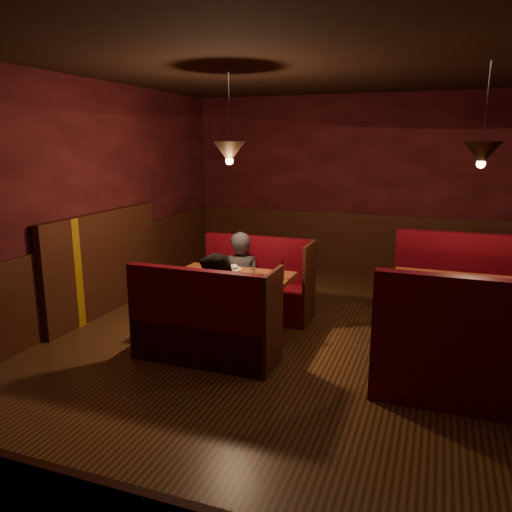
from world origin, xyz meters
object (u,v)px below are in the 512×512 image
(main_bench_near, at_px, (204,332))
(diner_b, at_px, (218,292))
(second_table, at_px, (467,305))
(diner_a, at_px, (240,262))
(main_bench_far, at_px, (256,291))
(main_table, at_px, (232,289))
(second_bench_near, at_px, (473,364))
(second_bench_far, at_px, (465,303))

(main_bench_near, bearing_deg, diner_b, 32.79)
(second_table, distance_m, diner_a, 2.60)
(main_bench_near, distance_m, diner_b, 0.43)
(main_bench_far, xyz_separation_m, diner_a, (-0.14, -0.19, 0.41))
(main_table, relative_size, diner_a, 0.91)
(second_bench_near, bearing_deg, main_table, 163.28)
(second_bench_far, height_order, diner_b, diner_b)
(diner_a, bearing_deg, main_bench_far, -142.62)
(second_table, bearing_deg, diner_a, 170.46)
(diner_a, bearing_deg, second_table, 154.06)
(second_bench_far, xyz_separation_m, diner_b, (-2.33, -1.66, 0.36))
(second_bench_far, relative_size, diner_a, 1.10)
(second_bench_far, distance_m, second_bench_near, 1.73)
(second_bench_near, bearing_deg, diner_b, 178.33)
(main_bench_far, distance_m, diner_a, 0.48)
(second_table, bearing_deg, second_bench_far, 87.80)
(second_bench_near, height_order, diner_a, diner_a)
(main_table, height_order, diner_b, diner_b)
(main_bench_far, xyz_separation_m, second_bench_far, (2.45, 0.24, 0.05))
(main_table, xyz_separation_m, second_bench_near, (2.47, -0.74, -0.18))
(second_bench_far, distance_m, diner_b, 2.89)
(second_bench_near, bearing_deg, diner_a, 153.47)
(second_bench_far, xyz_separation_m, second_bench_near, (0.00, -1.73, 0.00))
(main_table, distance_m, diner_a, 0.60)
(second_bench_far, height_order, second_bench_near, same)
(main_bench_far, relative_size, main_bench_near, 1.00)
(second_table, xyz_separation_m, diner_a, (-2.56, 0.43, 0.12))
(main_bench_near, xyz_separation_m, diner_b, (0.12, 0.08, 0.41))
(main_bench_far, relative_size, diner_b, 1.01)
(second_table, relative_size, diner_b, 1.00)
(second_table, xyz_separation_m, second_bench_near, (0.03, -0.86, -0.24))
(main_bench_far, bearing_deg, main_bench_near, -90.00)
(main_table, relative_size, diner_b, 0.92)
(second_table, distance_m, diner_b, 2.44)
(main_table, distance_m, main_bench_near, 0.78)
(diner_a, bearing_deg, main_table, 86.53)
(diner_b, bearing_deg, main_table, 123.47)
(second_table, bearing_deg, second_bench_near, -87.80)
(diner_a, height_order, diner_b, diner_a)
(main_bench_far, height_order, diner_b, diner_b)
(main_table, height_order, diner_a, diner_a)
(main_table, xyz_separation_m, second_table, (2.44, 0.12, 0.06))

